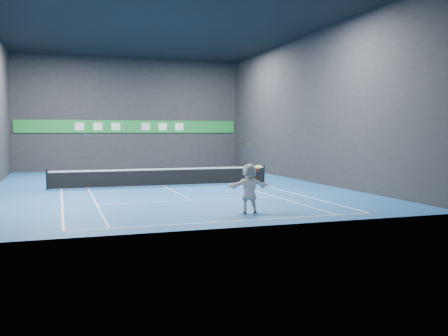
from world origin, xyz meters
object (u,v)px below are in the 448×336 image
object	(u,v)px
player	(249,188)
tennis_ball	(248,144)
tennis_racket	(256,169)
tennis_net	(163,176)

from	to	relation	value
player	tennis_ball	xyz separation A→B (m)	(-0.06, -0.03, 1.66)
player	tennis_racket	bearing A→B (deg)	-171.52
tennis_net	tennis_racket	xyz separation A→B (m)	(1.46, -10.42, 1.10)
player	tennis_net	xyz separation A→B (m)	(-1.17, 10.47, -0.40)
tennis_racket	player	bearing A→B (deg)	-170.48
player	tennis_racket	distance (m)	0.76
tennis_net	tennis_racket	world-z (taller)	tennis_racket
tennis_net	tennis_ball	bearing A→B (deg)	-83.92
tennis_ball	tennis_net	distance (m)	10.75
player	tennis_ball	distance (m)	1.66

